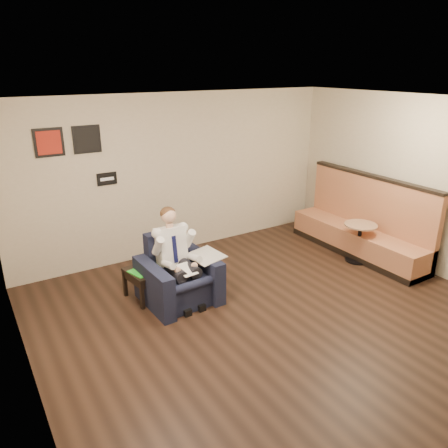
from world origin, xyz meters
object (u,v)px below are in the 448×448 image
side_table (148,283)px  banquette (360,216)px  green_folder (146,270)px  seated_man (182,262)px  coffee_mug (153,260)px  smartphone (144,264)px  cafe_table (359,243)px  armchair (179,271)px

side_table → banquette: bearing=-7.3°
green_folder → seated_man: bearing=-49.0°
seated_man → coffee_mug: (-0.19, 0.60, -0.15)m
smartphone → cafe_table: size_ratio=0.21×
cafe_table → armchair: bearing=172.6°
armchair → smartphone: bearing=120.3°
coffee_mug → smartphone: bearing=171.5°
armchair → seated_man: size_ratio=0.75×
cafe_table → green_folder: bearing=168.6°
seated_man → smartphone: seated_man is taller
smartphone → cafe_table: bearing=-13.0°
seated_man → cafe_table: size_ratio=1.90×
armchair → cafe_table: armchair is taller
seated_man → side_table: seated_man is taller
green_folder → cafe_table: bearing=-11.4°
coffee_mug → cafe_table: bearing=-14.7°
armchair → coffee_mug: armchair is taller
green_folder → cafe_table: 3.67m
seated_man → cafe_table: 3.25m
seated_man → banquette: (3.48, -0.04, 0.05)m
armchair → banquette: banquette is taller
side_table → armchair: bearing=-44.0°
armchair → coffee_mug: (-0.18, 0.48, 0.02)m
side_table → smartphone: bearing=81.2°
seated_man → side_table: size_ratio=2.36×
coffee_mug → smartphone: (-0.13, 0.02, -0.04)m
seated_man → smartphone: bearing=115.2°
green_folder → smartphone: green_folder is taller
green_folder → coffee_mug: size_ratio=4.74×
green_folder → banquette: bearing=-6.9°
seated_man → banquette: 3.48m
seated_man → side_table: (-0.35, 0.45, -0.42)m
smartphone → coffee_mug: bearing=-7.1°
green_folder → banquette: 3.89m
green_folder → smartphone: bearing=74.6°
smartphone → armchair: bearing=-56.1°
side_table → banquette: (3.83, -0.49, 0.47)m
armchair → green_folder: bearing=138.0°
side_table → banquette: size_ratio=0.20×
seated_man → green_folder: bearing=128.8°
coffee_mug → cafe_table: size_ratio=0.14×
armchair → banquette: bearing=-4.9°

